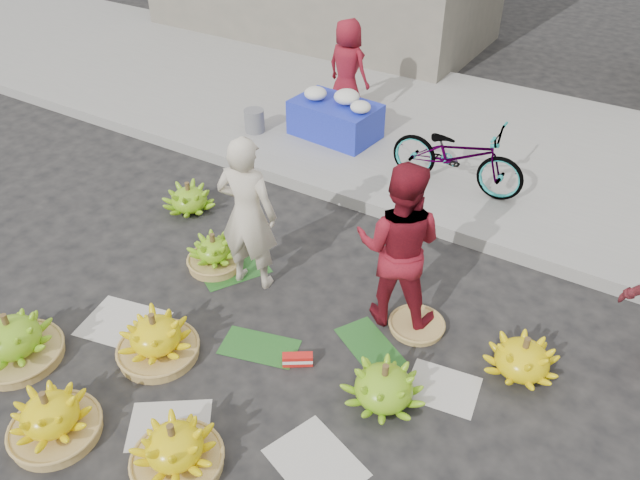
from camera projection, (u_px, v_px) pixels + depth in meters
The scene contains 21 objects.
ground at pixel (282, 337), 5.39m from camera, with size 80.00×80.00×0.00m, color black.
curb at pixel (395, 211), 6.86m from camera, with size 40.00×0.25×0.15m, color gray.
sidewalk at pixel (464, 138), 8.32m from camera, with size 40.00×4.00×0.12m, color gray.
newspaper_scatter at pixel (224, 400), 4.84m from camera, with size 3.20×1.80×0.00m, color beige, non-canonical shape.
banana_leaves at pixel (286, 319), 5.57m from camera, with size 2.00×1.00×0.00m, color #1B531C, non-canonical shape.
banana_bunch_0 at pixel (156, 338), 5.11m from camera, with size 0.73×0.73×0.46m.
banana_bunch_1 at pixel (13, 340), 5.07m from camera, with size 0.72×0.72×0.48m.
banana_bunch_2 at pixel (51, 417), 4.48m from camera, with size 0.74×0.74×0.45m.
banana_bunch_3 at pixel (175, 449), 4.27m from camera, with size 0.71×0.71×0.44m.
banana_bunch_4 at pixel (384, 385), 4.74m from camera, with size 0.69×0.69×0.39m.
banana_bunch_5 at pixel (523, 358), 4.98m from camera, with size 0.64×0.64×0.38m.
banana_bunch_6 at pixel (214, 253), 6.10m from camera, with size 0.58×0.58×0.38m.
banana_bunch_7 at pixel (189, 198), 6.93m from camera, with size 0.65×0.65×0.35m.
basket_spare at pixel (417, 326), 5.47m from camera, with size 0.47×0.47×0.05m, color #A48044.
incense_stack at pixel (298, 359), 5.11m from camera, with size 0.25×0.08×0.10m, color red.
vendor_cream at pixel (247, 214), 5.56m from camera, with size 0.56×0.37×1.53m, color beige.
vendor_red at pixel (399, 246), 5.17m from camera, with size 0.75×0.59×1.55m, color maroon.
flower_table at pixel (336, 117), 8.09m from camera, with size 1.16×0.79×0.64m.
grey_bucket at pixel (254, 121), 8.26m from camera, with size 0.27×0.27×0.30m, color slate.
flower_vendor at pixel (347, 68), 8.42m from camera, with size 0.64×0.42×1.31m, color maroon.
bicycle at pixel (458, 155), 6.96m from camera, with size 1.54×0.54×0.81m, color gray.
Camera 1 is at (2.30, -3.12, 3.86)m, focal length 35.00 mm.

